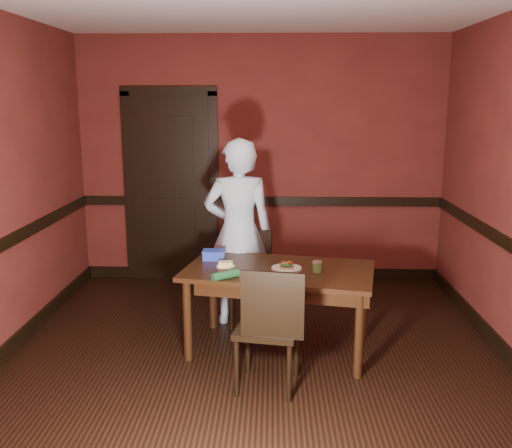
# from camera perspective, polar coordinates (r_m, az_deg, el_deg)

# --- Properties ---
(floor) EXTENTS (4.00, 4.50, 0.01)m
(floor) POSITION_cam_1_polar(r_m,az_deg,el_deg) (4.52, -0.14, -14.10)
(floor) COLOR black
(floor) RESTS_ON ground
(wall_back) EXTENTS (4.00, 0.02, 2.70)m
(wall_back) POSITION_cam_1_polar(r_m,az_deg,el_deg) (6.33, 0.52, 6.34)
(wall_back) COLOR maroon
(wall_back) RESTS_ON ground
(wall_front) EXTENTS (4.00, 0.02, 2.70)m
(wall_front) POSITION_cam_1_polar(r_m,az_deg,el_deg) (1.91, -2.34, -7.86)
(wall_front) COLOR maroon
(wall_front) RESTS_ON ground
(dado_back) EXTENTS (4.00, 0.03, 0.10)m
(dado_back) POSITION_cam_1_polar(r_m,az_deg,el_deg) (6.38, 0.50, 2.30)
(dado_back) COLOR black
(dado_back) RESTS_ON ground
(baseboard_back) EXTENTS (4.00, 0.03, 0.12)m
(baseboard_back) POSITION_cam_1_polar(r_m,az_deg,el_deg) (6.58, 0.49, -4.93)
(baseboard_back) COLOR black
(baseboard_back) RESTS_ON ground
(baseboard_left) EXTENTS (0.03, 4.50, 0.12)m
(baseboard_left) POSITION_cam_1_polar(r_m,az_deg,el_deg) (4.96, -24.26, -11.97)
(baseboard_left) COLOR black
(baseboard_left) RESTS_ON ground
(door) EXTENTS (1.05, 0.07, 2.20)m
(door) POSITION_cam_1_polar(r_m,az_deg,el_deg) (6.43, -8.47, 3.97)
(door) COLOR black
(door) RESTS_ON ground
(dining_table) EXTENTS (1.61, 1.10, 0.69)m
(dining_table) POSITION_cam_1_polar(r_m,az_deg,el_deg) (4.67, 2.27, -8.55)
(dining_table) COLOR black
(dining_table) RESTS_ON floor
(chair_far) EXTENTS (0.50, 0.50, 0.86)m
(chair_far) POSITION_cam_1_polar(r_m,az_deg,el_deg) (5.13, -0.03, -5.62)
(chair_far) COLOR black
(chair_far) RESTS_ON floor
(chair_near) EXTENTS (0.49, 0.49, 0.91)m
(chair_near) POSITION_cam_1_polar(r_m,az_deg,el_deg) (4.06, 1.17, -10.18)
(chair_near) COLOR black
(chair_near) RESTS_ON floor
(person) EXTENTS (0.66, 0.47, 1.69)m
(person) POSITION_cam_1_polar(r_m,az_deg,el_deg) (5.12, -1.76, -0.84)
(person) COLOR silver
(person) RESTS_ON floor
(sandwich_plate) EXTENTS (0.24, 0.24, 0.06)m
(sandwich_plate) POSITION_cam_1_polar(r_m,az_deg,el_deg) (4.53, 3.07, -4.36)
(sandwich_plate) COLOR silver
(sandwich_plate) RESTS_ON dining_table
(sauce_jar) EXTENTS (0.08, 0.08, 0.09)m
(sauce_jar) POSITION_cam_1_polar(r_m,az_deg,el_deg) (4.48, 6.15, -4.24)
(sauce_jar) COLOR #53853C
(sauce_jar) RESTS_ON dining_table
(cheese_saucer) EXTENTS (0.15, 0.15, 0.05)m
(cheese_saucer) POSITION_cam_1_polar(r_m,az_deg,el_deg) (4.59, -3.05, -4.10)
(cheese_saucer) COLOR silver
(cheese_saucer) RESTS_ON dining_table
(food_tub) EXTENTS (0.19, 0.13, 0.08)m
(food_tub) POSITION_cam_1_polar(r_m,az_deg,el_deg) (4.81, -4.21, -3.09)
(food_tub) COLOR blue
(food_tub) RESTS_ON dining_table
(wrapped_veg) EXTENTS (0.21, 0.18, 0.06)m
(wrapped_veg) POSITION_cam_1_polar(r_m,az_deg,el_deg) (4.29, -3.07, -5.12)
(wrapped_veg) COLOR #194E26
(wrapped_veg) RESTS_ON dining_table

